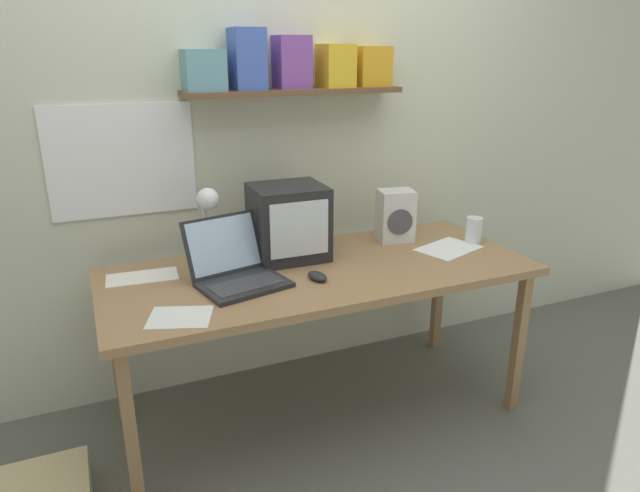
# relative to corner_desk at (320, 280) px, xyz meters

# --- Properties ---
(ground_plane) EXTENTS (12.00, 12.00, 0.00)m
(ground_plane) POSITION_rel_corner_desk_xyz_m (0.00, 0.00, -0.67)
(ground_plane) COLOR #606156
(back_wall) EXTENTS (5.60, 0.24, 2.60)m
(back_wall) POSITION_rel_corner_desk_xyz_m (-0.00, 0.52, 0.63)
(back_wall) COLOR beige
(back_wall) RESTS_ON ground_plane
(corner_desk) EXTENTS (1.83, 0.77, 0.73)m
(corner_desk) POSITION_rel_corner_desk_xyz_m (0.00, 0.00, 0.00)
(corner_desk) COLOR #9B744B
(corner_desk) RESTS_ON ground_plane
(crt_monitor) EXTENTS (0.32, 0.29, 0.33)m
(crt_monitor) POSITION_rel_corner_desk_xyz_m (-0.08, 0.18, 0.22)
(crt_monitor) COLOR #232326
(crt_monitor) RESTS_ON corner_desk
(laptop) EXTENTS (0.40, 0.40, 0.25)m
(laptop) POSITION_rel_corner_desk_xyz_m (-0.37, -0.00, 0.12)
(laptop) COLOR #232326
(laptop) RESTS_ON corner_desk
(desk_lamp) EXTENTS (0.12, 0.16, 0.35)m
(desk_lamp) POSITION_rel_corner_desk_xyz_m (-0.43, 0.21, 0.29)
(desk_lamp) COLOR white
(desk_lamp) RESTS_ON corner_desk
(juice_glass) EXTENTS (0.08, 0.08, 0.13)m
(juice_glass) POSITION_rel_corner_desk_xyz_m (0.82, 0.02, 0.11)
(juice_glass) COLOR white
(juice_glass) RESTS_ON corner_desk
(space_heater) EXTENTS (0.19, 0.16, 0.25)m
(space_heater) POSITION_rel_corner_desk_xyz_m (0.48, 0.20, 0.18)
(space_heater) COLOR silver
(space_heater) RESTS_ON corner_desk
(computer_mouse) EXTENTS (0.08, 0.12, 0.03)m
(computer_mouse) POSITION_rel_corner_desk_xyz_m (-0.06, -0.12, 0.07)
(computer_mouse) COLOR #232326
(computer_mouse) RESTS_ON corner_desk
(printed_handout) EXTENTS (0.26, 0.24, 0.00)m
(printed_handout) POSITION_rel_corner_desk_xyz_m (-0.64, -0.25, 0.06)
(printed_handout) COLOR silver
(printed_handout) RESTS_ON corner_desk
(open_notebook) EXTENTS (0.34, 0.28, 0.00)m
(open_notebook) POSITION_rel_corner_desk_xyz_m (0.65, -0.01, 0.06)
(open_notebook) COLOR white
(open_notebook) RESTS_ON corner_desk
(loose_paper_near_monitor) EXTENTS (0.29, 0.17, 0.00)m
(loose_paper_near_monitor) POSITION_rel_corner_desk_xyz_m (-0.72, 0.19, 0.06)
(loose_paper_near_monitor) COLOR white
(loose_paper_near_monitor) RESTS_ON corner_desk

